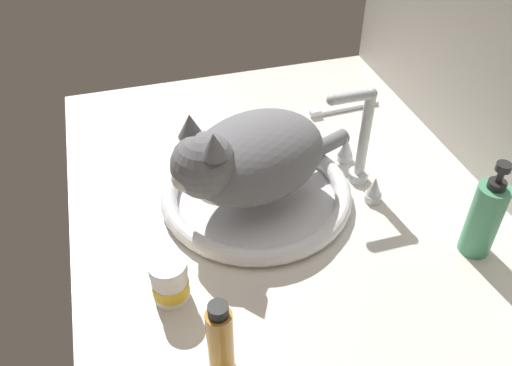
{
  "coord_description": "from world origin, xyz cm",
  "views": [
    {
      "loc": [
        71.23,
        -26.05,
        71.11
      ],
      "look_at": [
        -1.95,
        -4.72,
        7.0
      ],
      "focal_mm": 37.59,
      "sensor_mm": 36.0,
      "label": 1
    }
  ],
  "objects_px": {
    "sink_basin": "(256,193)",
    "pill_bottle": "(170,282)",
    "faucet": "(359,147)",
    "soap_pump_bottle": "(484,218)",
    "cat": "(246,159)",
    "amber_bottle": "(220,339)",
    "toothbrush": "(343,109)"
  },
  "relations": [
    {
      "from": "sink_basin",
      "to": "pill_bottle",
      "type": "distance_m",
      "value": 0.27
    },
    {
      "from": "faucet",
      "to": "pill_bottle",
      "type": "bearing_deg",
      "value": -64.95
    },
    {
      "from": "sink_basin",
      "to": "soap_pump_bottle",
      "type": "bearing_deg",
      "value": 54.76
    },
    {
      "from": "sink_basin",
      "to": "soap_pump_bottle",
      "type": "distance_m",
      "value": 0.4
    },
    {
      "from": "cat",
      "to": "sink_basin",
      "type": "bearing_deg",
      "value": 111.59
    },
    {
      "from": "amber_bottle",
      "to": "toothbrush",
      "type": "xyz_separation_m",
      "value": [
        -0.56,
        0.43,
        -0.06
      ]
    },
    {
      "from": "toothbrush",
      "to": "soap_pump_bottle",
      "type": "bearing_deg",
      "value": 4.98
    },
    {
      "from": "faucet",
      "to": "pill_bottle",
      "type": "height_order",
      "value": "faucet"
    },
    {
      "from": "amber_bottle",
      "to": "pill_bottle",
      "type": "bearing_deg",
      "value": -161.17
    },
    {
      "from": "faucet",
      "to": "soap_pump_bottle",
      "type": "bearing_deg",
      "value": 27.52
    },
    {
      "from": "faucet",
      "to": "amber_bottle",
      "type": "distance_m",
      "value": 0.48
    },
    {
      "from": "soap_pump_bottle",
      "to": "amber_bottle",
      "type": "relative_size",
      "value": 1.37
    },
    {
      "from": "cat",
      "to": "pill_bottle",
      "type": "bearing_deg",
      "value": -44.06
    },
    {
      "from": "cat",
      "to": "amber_bottle",
      "type": "relative_size",
      "value": 2.82
    },
    {
      "from": "sink_basin",
      "to": "toothbrush",
      "type": "height_order",
      "value": "sink_basin"
    },
    {
      "from": "amber_bottle",
      "to": "toothbrush",
      "type": "distance_m",
      "value": 0.71
    },
    {
      "from": "cat",
      "to": "soap_pump_bottle",
      "type": "bearing_deg",
      "value": 57.35
    },
    {
      "from": "sink_basin",
      "to": "soap_pump_bottle",
      "type": "height_order",
      "value": "soap_pump_bottle"
    },
    {
      "from": "faucet",
      "to": "soap_pump_bottle",
      "type": "distance_m",
      "value": 0.26
    },
    {
      "from": "amber_bottle",
      "to": "pill_bottle",
      "type": "relative_size",
      "value": 1.73
    },
    {
      "from": "cat",
      "to": "amber_bottle",
      "type": "height_order",
      "value": "cat"
    },
    {
      "from": "amber_bottle",
      "to": "pill_bottle",
      "type": "height_order",
      "value": "amber_bottle"
    },
    {
      "from": "faucet",
      "to": "cat",
      "type": "bearing_deg",
      "value": -87.93
    },
    {
      "from": "toothbrush",
      "to": "faucet",
      "type": "bearing_deg",
      "value": -18.04
    },
    {
      "from": "soap_pump_bottle",
      "to": "amber_bottle",
      "type": "distance_m",
      "value": 0.48
    },
    {
      "from": "faucet",
      "to": "cat",
      "type": "height_order",
      "value": "cat"
    },
    {
      "from": "sink_basin",
      "to": "faucet",
      "type": "relative_size",
      "value": 1.74
    },
    {
      "from": "pill_bottle",
      "to": "toothbrush",
      "type": "bearing_deg",
      "value": 131.87
    },
    {
      "from": "soap_pump_bottle",
      "to": "pill_bottle",
      "type": "distance_m",
      "value": 0.52
    },
    {
      "from": "toothbrush",
      "to": "amber_bottle",
      "type": "bearing_deg",
      "value": -37.08
    },
    {
      "from": "amber_bottle",
      "to": "sink_basin",
      "type": "bearing_deg",
      "value": 156.06
    },
    {
      "from": "cat",
      "to": "toothbrush",
      "type": "height_order",
      "value": "cat"
    }
  ]
}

